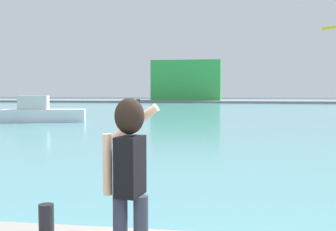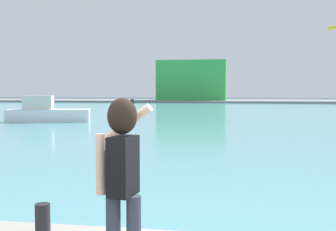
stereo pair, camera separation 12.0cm
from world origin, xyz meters
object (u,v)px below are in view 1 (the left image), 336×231
harbor_bollard (46,221)px  boat_moored (42,113)px  warehouse_left (187,81)px  person_photographer (129,170)px

harbor_bollard → boat_moored: boat_moored is taller
boat_moored → warehouse_left: (4.61, 62.99, 4.09)m
person_photographer → boat_moored: size_ratio=0.26×
harbor_bollard → warehouse_left: 89.91m
person_photographer → boat_moored: (-14.02, 27.44, -0.96)m
person_photographer → harbor_bollard: person_photographer is taller
harbor_bollard → warehouse_left: size_ratio=0.03×
boat_moored → warehouse_left: 63.29m
person_photographer → harbor_bollard: 1.84m
harbor_bollard → boat_moored: size_ratio=0.06×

